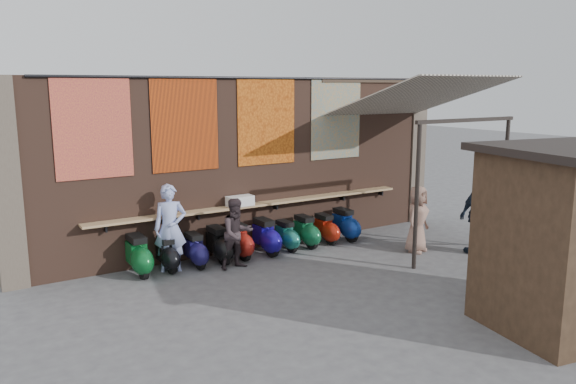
% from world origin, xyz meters
% --- Properties ---
extents(ground, '(70.00, 70.00, 0.00)m').
position_xyz_m(ground, '(0.00, 0.00, 0.00)').
color(ground, '#474749').
rests_on(ground, ground).
extents(brick_wall, '(10.00, 0.40, 4.00)m').
position_xyz_m(brick_wall, '(0.00, 2.70, 2.00)').
color(brick_wall, brown).
rests_on(brick_wall, ground).
extents(pier_left, '(0.50, 0.50, 4.00)m').
position_xyz_m(pier_left, '(-5.20, 2.70, 2.00)').
color(pier_left, '#4C4238').
rests_on(pier_left, ground).
extents(pier_right, '(0.50, 0.50, 4.00)m').
position_xyz_m(pier_right, '(5.20, 2.70, 2.00)').
color(pier_right, '#4C4238').
rests_on(pier_right, ground).
extents(eating_counter, '(8.00, 0.32, 0.05)m').
position_xyz_m(eating_counter, '(0.00, 2.33, 1.10)').
color(eating_counter, '#9E7A51').
rests_on(eating_counter, brick_wall).
extents(shelf_box, '(0.61, 0.28, 0.23)m').
position_xyz_m(shelf_box, '(-0.51, 2.30, 1.24)').
color(shelf_box, white).
rests_on(shelf_box, eating_counter).
extents(tapestry_redgold, '(1.50, 0.02, 2.00)m').
position_xyz_m(tapestry_redgold, '(-3.60, 2.48, 3.00)').
color(tapestry_redgold, maroon).
rests_on(tapestry_redgold, brick_wall).
extents(tapestry_sun, '(1.50, 0.02, 2.00)m').
position_xyz_m(tapestry_sun, '(-1.70, 2.48, 3.00)').
color(tapestry_sun, '#F74F0E').
rests_on(tapestry_sun, brick_wall).
extents(tapestry_orange, '(1.50, 0.02, 2.00)m').
position_xyz_m(tapestry_orange, '(0.30, 2.48, 3.00)').
color(tapestry_orange, '#CD6519').
rests_on(tapestry_orange, brick_wall).
extents(tapestry_multi, '(1.50, 0.02, 2.00)m').
position_xyz_m(tapestry_multi, '(2.30, 2.48, 3.00)').
color(tapestry_multi, teal).
rests_on(tapestry_multi, brick_wall).
extents(hang_rail, '(9.50, 0.06, 0.06)m').
position_xyz_m(hang_rail, '(0.00, 2.47, 3.98)').
color(hang_rail, black).
rests_on(hang_rail, brick_wall).
extents(scooter_stool_0, '(0.39, 0.87, 0.83)m').
position_xyz_m(scooter_stool_0, '(-2.97, 2.05, 0.41)').
color(scooter_stool_0, '#0C5724').
rests_on(scooter_stool_0, ground).
extents(scooter_stool_1, '(0.33, 0.74, 0.70)m').
position_xyz_m(scooter_stool_1, '(-2.38, 2.03, 0.35)').
color(scooter_stool_1, black).
rests_on(scooter_stool_1, ground).
extents(scooter_stool_2, '(0.34, 0.75, 0.72)m').
position_xyz_m(scooter_stool_2, '(-1.77, 1.96, 0.36)').
color(scooter_stool_2, '#19144C').
rests_on(scooter_stool_2, ground).
extents(scooter_stool_3, '(0.37, 0.82, 0.78)m').
position_xyz_m(scooter_stool_3, '(-1.22, 1.98, 0.39)').
color(scooter_stool_3, black).
rests_on(scooter_stool_3, ground).
extents(scooter_stool_4, '(0.37, 0.82, 0.78)m').
position_xyz_m(scooter_stool_4, '(-0.69, 2.02, 0.39)').
color(scooter_stool_4, maroon).
rests_on(scooter_stool_4, ground).
extents(scooter_stool_5, '(0.38, 0.85, 0.81)m').
position_xyz_m(scooter_stool_5, '(-0.05, 1.95, 0.40)').
color(scooter_stool_5, '#160B80').
rests_on(scooter_stool_5, ground).
extents(scooter_stool_6, '(0.33, 0.73, 0.69)m').
position_xyz_m(scooter_stool_6, '(0.52, 1.97, 0.35)').
color(scooter_stool_6, '#1A6A5C').
rests_on(scooter_stool_6, ground).
extents(scooter_stool_7, '(0.35, 0.78, 0.75)m').
position_xyz_m(scooter_stool_7, '(1.06, 1.96, 0.37)').
color(scooter_stool_7, '#115530').
rests_on(scooter_stool_7, ground).
extents(scooter_stool_8, '(0.33, 0.74, 0.71)m').
position_xyz_m(scooter_stool_8, '(1.67, 1.99, 0.35)').
color(scooter_stool_8, '#9C1B0C').
rests_on(scooter_stool_8, ground).
extents(scooter_stool_9, '(0.37, 0.82, 0.78)m').
position_xyz_m(scooter_stool_9, '(2.24, 1.96, 0.39)').
color(scooter_stool_9, navy).
rests_on(scooter_stool_9, ground).
extents(diner_left, '(0.77, 0.63, 1.83)m').
position_xyz_m(diner_left, '(-2.29, 2.00, 0.91)').
color(diner_left, '#96A4DA').
rests_on(diner_left, ground).
extents(diner_right, '(0.75, 0.60, 1.51)m').
position_xyz_m(diner_right, '(-1.06, 1.40, 0.75)').
color(diner_right, '#34282C').
rests_on(diner_right, ground).
extents(shopper_navy, '(1.12, 0.53, 1.85)m').
position_xyz_m(shopper_navy, '(4.13, -0.55, 0.93)').
color(shopper_navy, black).
rests_on(shopper_navy, ground).
extents(shopper_grey, '(1.11, 0.69, 1.65)m').
position_xyz_m(shopper_grey, '(4.43, -0.82, 0.83)').
color(shopper_grey, '#504E53').
rests_on(shopper_grey, ground).
extents(shopper_tan, '(0.89, 0.73, 1.56)m').
position_xyz_m(shopper_tan, '(3.02, 0.26, 0.78)').
color(shopper_tan, '#977060').
rests_on(shopper_tan, ground).
extents(stall_sign, '(1.19, 0.25, 0.50)m').
position_xyz_m(stall_sign, '(2.34, -3.04, 2.03)').
color(stall_sign, gold).
rests_on(stall_sign, market_stall).
extents(stall_shelf, '(2.13, 0.47, 0.06)m').
position_xyz_m(stall_shelf, '(2.34, -3.04, 1.02)').
color(stall_shelf, '#473321').
rests_on(stall_shelf, market_stall).
extents(awning_canvas, '(3.20, 3.28, 0.97)m').
position_xyz_m(awning_canvas, '(3.50, 0.90, 3.55)').
color(awning_canvas, beige).
rests_on(awning_canvas, brick_wall).
extents(awning_ledger, '(3.30, 0.08, 0.12)m').
position_xyz_m(awning_ledger, '(3.50, 2.49, 3.95)').
color(awning_ledger, '#33261C').
rests_on(awning_ledger, brick_wall).
extents(awning_header, '(3.00, 0.08, 0.08)m').
position_xyz_m(awning_header, '(3.50, -0.60, 3.08)').
color(awning_header, black).
rests_on(awning_header, awning_post_left).
extents(awning_post_left, '(0.09, 0.09, 3.10)m').
position_xyz_m(awning_post_left, '(2.10, -0.60, 1.55)').
color(awning_post_left, black).
rests_on(awning_post_left, ground).
extents(awning_post_right, '(0.09, 0.09, 3.10)m').
position_xyz_m(awning_post_right, '(4.90, -0.60, 1.55)').
color(awning_post_right, black).
rests_on(awning_post_right, ground).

